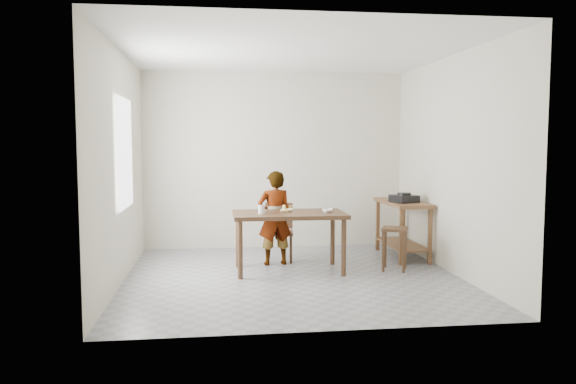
{
  "coord_description": "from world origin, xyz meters",
  "views": [
    {
      "loc": [
        -0.91,
        -6.63,
        1.62
      ],
      "look_at": [
        0.0,
        0.4,
        1.0
      ],
      "focal_mm": 35.0,
      "sensor_mm": 36.0,
      "label": 1
    }
  ],
  "objects": [
    {
      "name": "stool",
      "position": [
        1.34,
        0.2,
        0.27
      ],
      "size": [
        0.41,
        0.41,
        0.55
      ],
      "primitive_type": null,
      "rotation": [
        0.0,
        0.0,
        -0.4
      ],
      "color": "#412A19",
      "rests_on": "floor"
    },
    {
      "name": "child",
      "position": [
        -0.14,
        0.73,
        0.63
      ],
      "size": [
        0.5,
        0.36,
        1.25
      ],
      "primitive_type": "imported",
      "rotation": [
        0.0,
        0.0,
        3.29
      ],
      "color": "white",
      "rests_on": "floor"
    },
    {
      "name": "small_bowl",
      "position": [
        0.48,
        0.25,
        0.77
      ],
      "size": [
        0.16,
        0.16,
        0.04
      ],
      "primitive_type": "imported",
      "rotation": [
        0.0,
        0.0,
        -0.19
      ],
      "color": "white",
      "rests_on": "dining_table"
    },
    {
      "name": "gas_burner",
      "position": [
        1.68,
        0.83,
        0.85
      ],
      "size": [
        0.39,
        0.39,
        0.1
      ],
      "primitive_type": "cube",
      "rotation": [
        0.0,
        0.0,
        0.34
      ],
      "color": "black",
      "rests_on": "prep_counter"
    },
    {
      "name": "dining_chair",
      "position": [
        -0.06,
        0.94,
        0.39
      ],
      "size": [
        0.42,
        0.42,
        0.79
      ],
      "primitive_type": null,
      "rotation": [
        0.0,
        0.0,
        -0.12
      ],
      "color": "#412A19",
      "rests_on": "floor"
    },
    {
      "name": "banana",
      "position": [
        -0.02,
        0.34,
        0.78
      ],
      "size": [
        0.18,
        0.13,
        0.06
      ],
      "primitive_type": null,
      "rotation": [
        0.0,
        0.0,
        -0.05
      ],
      "color": "#D6CA51",
      "rests_on": "dining_table"
    },
    {
      "name": "wall_right",
      "position": [
        2.02,
        0.0,
        1.35
      ],
      "size": [
        0.04,
        4.0,
        2.7
      ],
      "primitive_type": "cube",
      "color": "beige",
      "rests_on": "ground"
    },
    {
      "name": "wall_left",
      "position": [
        -2.02,
        0.0,
        1.35
      ],
      "size": [
        0.04,
        4.0,
        2.7
      ],
      "primitive_type": "cube",
      "color": "beige",
      "rests_on": "ground"
    },
    {
      "name": "dining_table",
      "position": [
        0.0,
        0.3,
        0.38
      ],
      "size": [
        1.4,
        0.8,
        0.75
      ],
      "primitive_type": null,
      "color": "#412A19",
      "rests_on": "floor"
    },
    {
      "name": "glass_tumbler",
      "position": [
        -0.35,
        0.25,
        0.8
      ],
      "size": [
        0.09,
        0.09,
        0.1
      ],
      "primitive_type": "cylinder",
      "rotation": [
        0.0,
        0.0,
        0.07
      ],
      "color": "silver",
      "rests_on": "dining_table"
    },
    {
      "name": "floor",
      "position": [
        0.0,
        0.0,
        -0.02
      ],
      "size": [
        4.0,
        4.0,
        0.04
      ],
      "primitive_type": "cube",
      "color": "gray",
      "rests_on": "ground"
    },
    {
      "name": "serving_bowl",
      "position": [
        1.76,
        1.28,
        0.83
      ],
      "size": [
        0.27,
        0.27,
        0.06
      ],
      "primitive_type": "imported",
      "rotation": [
        0.0,
        0.0,
        0.16
      ],
      "color": "white",
      "rests_on": "prep_counter"
    },
    {
      "name": "wall_front",
      "position": [
        0.0,
        -2.02,
        1.35
      ],
      "size": [
        4.0,
        0.04,
        2.7
      ],
      "primitive_type": "cube",
      "color": "beige",
      "rests_on": "ground"
    },
    {
      "name": "wall_back",
      "position": [
        0.0,
        2.02,
        1.35
      ],
      "size": [
        4.0,
        0.04,
        2.7
      ],
      "primitive_type": "cube",
      "color": "beige",
      "rests_on": "ground"
    },
    {
      "name": "prep_counter",
      "position": [
        1.72,
        1.0,
        0.4
      ],
      "size": [
        0.5,
        1.2,
        0.8
      ],
      "primitive_type": null,
      "color": "brown",
      "rests_on": "floor"
    },
    {
      "name": "ceiling",
      "position": [
        0.0,
        0.0,
        2.72
      ],
      "size": [
        4.0,
        4.0,
        0.04
      ],
      "primitive_type": "cube",
      "color": "white",
      "rests_on": "wall_back"
    },
    {
      "name": "window_pane",
      "position": [
        -1.97,
        0.2,
        1.5
      ],
      "size": [
        0.02,
        1.1,
        1.3
      ],
      "primitive_type": "cube",
      "color": "white",
      "rests_on": "wall_left"
    }
  ]
}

